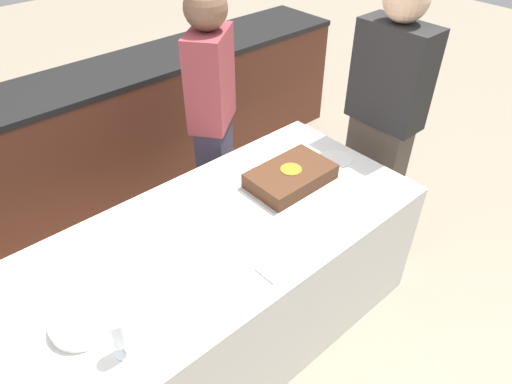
% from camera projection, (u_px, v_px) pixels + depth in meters
% --- Properties ---
extents(ground_plane, '(14.00, 14.00, 0.00)m').
position_uv_depth(ground_plane, '(220.00, 332.00, 2.50)').
color(ground_plane, gray).
extents(back_counter, '(4.40, 0.58, 0.92)m').
position_uv_depth(back_counter, '(79.00, 147.00, 3.12)').
color(back_counter, '#5B2D1E').
rests_on(back_counter, ground_plane).
extents(dining_table, '(2.04, 0.92, 0.74)m').
position_uv_depth(dining_table, '(216.00, 288.00, 2.27)').
color(dining_table, white).
rests_on(dining_table, ground_plane).
extents(cake, '(0.47, 0.31, 0.09)m').
position_uv_depth(cake, '(291.00, 176.00, 2.32)').
color(cake, '#B7B2AD').
rests_on(cake, dining_table).
extents(plate_stack, '(0.23, 0.23, 0.04)m').
position_uv_depth(plate_stack, '(82.00, 322.00, 1.65)').
color(plate_stack, white).
rests_on(plate_stack, dining_table).
extents(wine_glass, '(0.07, 0.07, 0.18)m').
position_uv_depth(wine_glass, '(119.00, 333.00, 1.51)').
color(wine_glass, white).
rests_on(wine_glass, dining_table).
extents(side_plate_near_cake, '(0.17, 0.17, 0.00)m').
position_uv_depth(side_plate_near_cake, '(253.00, 159.00, 2.51)').
color(side_plate_near_cake, white).
rests_on(side_plate_near_cake, dining_table).
extents(side_plate_right_edge, '(0.17, 0.17, 0.00)m').
position_uv_depth(side_plate_right_edge, '(336.00, 159.00, 2.51)').
color(side_plate_right_edge, white).
rests_on(side_plate_right_edge, dining_table).
extents(utensil_pile, '(0.16, 0.12, 0.02)m').
position_uv_depth(utensil_pile, '(278.00, 266.00, 1.88)').
color(utensil_pile, white).
rests_on(utensil_pile, dining_table).
extents(person_cutting_cake, '(0.39, 0.37, 1.58)m').
position_uv_depth(person_cutting_cake, '(213.00, 119.00, 2.66)').
color(person_cutting_cake, '#383347').
rests_on(person_cutting_cake, ground_plane).
extents(person_seated_right, '(0.23, 0.42, 1.64)m').
position_uv_depth(person_seated_right, '(383.00, 120.00, 2.62)').
color(person_seated_right, '#4C4238').
rests_on(person_seated_right, ground_plane).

